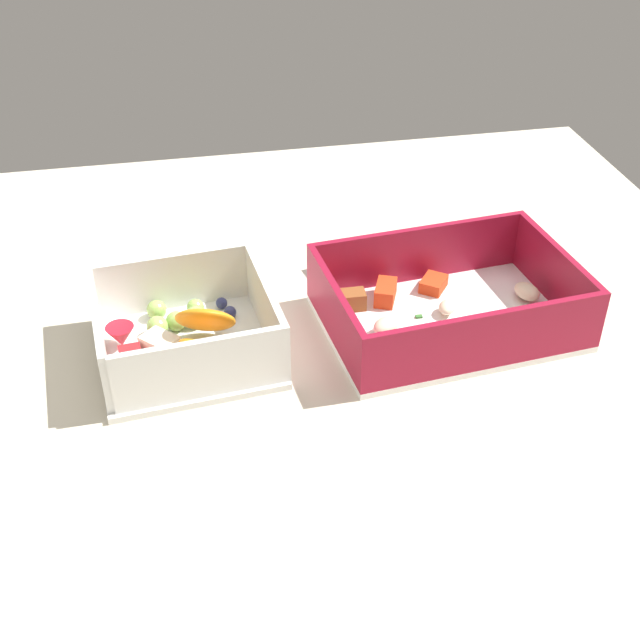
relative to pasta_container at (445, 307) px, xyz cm
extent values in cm
cube|color=beige|center=(-9.50, -0.16, -2.88)|extent=(80.00, 80.00, 2.00)
cube|color=white|center=(0.22, -0.15, -1.58)|extent=(22.86, 17.02, 0.60)
cube|color=maroon|center=(-10.16, -1.20, 1.43)|extent=(2.11, 14.92, 5.43)
cube|color=maroon|center=(10.60, 0.91, 1.43)|extent=(2.11, 14.92, 5.43)
cube|color=maroon|center=(-0.50, 6.98, 1.43)|extent=(20.22, 2.64, 5.43)
cube|color=maroon|center=(0.94, -7.27, 1.43)|extent=(20.22, 2.64, 5.43)
ellipsoid|color=beige|center=(-5.67, -1.17, -0.39)|extent=(3.12, 2.92, 1.28)
ellipsoid|color=beige|center=(-6.98, -5.58, -0.51)|extent=(2.52, 2.70, 1.11)
ellipsoid|color=beige|center=(8.13, -2.15, -0.58)|extent=(2.36, 2.46, 1.01)
ellipsoid|color=beige|center=(8.31, 1.39, -0.34)|extent=(2.66, 3.15, 1.34)
ellipsoid|color=beige|center=(-4.02, -2.67, -0.56)|extent=(2.41, 2.02, 1.03)
ellipsoid|color=beige|center=(0.47, 0.69, -0.56)|extent=(2.23, 2.49, 1.03)
cube|color=brown|center=(-7.89, 3.34, -0.45)|extent=(2.96, 1.77, 1.67)
cube|color=red|center=(-4.34, 3.92, -0.45)|extent=(2.81, 3.57, 1.66)
cube|color=red|center=(0.53, 4.82, -0.71)|extent=(3.21, 3.34, 1.14)
cube|color=#387A33|center=(-2.12, 0.63, -1.18)|extent=(0.60, 0.40, 0.20)
cube|color=#387A33|center=(-1.99, -4.06, -1.18)|extent=(0.60, 0.40, 0.20)
cube|color=#387A33|center=(-7.16, -1.37, -1.18)|extent=(0.60, 0.40, 0.20)
cube|color=white|center=(-22.66, 0.24, -1.58)|extent=(15.81, 15.05, 0.60)
cube|color=white|center=(-29.61, -0.43, 1.38)|extent=(1.91, 13.70, 5.32)
cube|color=white|center=(-15.72, 0.91, 1.38)|extent=(1.91, 13.70, 5.32)
cube|color=white|center=(-23.29, 6.76, 1.38)|extent=(13.35, 1.88, 5.32)
cube|color=white|center=(-22.03, -6.29, 1.38)|extent=(13.35, 1.88, 5.32)
ellipsoid|color=orange|center=(-21.41, -3.37, 0.86)|extent=(5.87, 5.83, 4.09)
ellipsoid|color=orange|center=(-20.94, 0.38, 1.23)|extent=(5.99, 5.42, 4.82)
cube|color=red|center=(-27.31, -1.38, -0.56)|extent=(2.03, 2.57, 1.44)
cube|color=#F4EACC|center=(-24.88, -0.11, -0.42)|extent=(3.54, 3.55, 1.72)
sphere|color=#9ECC60|center=(-24.97, 5.13, -0.41)|extent=(1.75, 1.75, 1.75)
sphere|color=#9ECC60|center=(-23.37, 3.04, -0.40)|extent=(1.76, 1.76, 1.76)
sphere|color=#9ECC60|center=(-21.56, 4.98, -0.51)|extent=(1.54, 1.54, 1.54)
sphere|color=#9ECC60|center=(-24.99, 2.46, -0.35)|extent=(1.87, 1.87, 1.87)
sphere|color=#9ECC60|center=(-21.70, 3.31, -0.34)|extent=(1.88, 1.88, 1.88)
cone|color=red|center=(-28.08, 1.61, -0.32)|extent=(2.42, 2.42, 1.93)
sphere|color=navy|center=(-19.52, 2.62, -0.78)|extent=(1.00, 1.00, 1.00)
sphere|color=navy|center=(-19.19, 5.58, -0.76)|extent=(1.04, 1.04, 1.04)
sphere|color=navy|center=(-18.59, 3.95, -0.73)|extent=(1.11, 1.11, 1.11)
cube|color=#51197A|center=(-6.28, 10.92, -1.28)|extent=(7.33, 3.67, 1.20)
camera|label=1|loc=(-22.68, -57.43, 41.94)|focal=47.09mm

